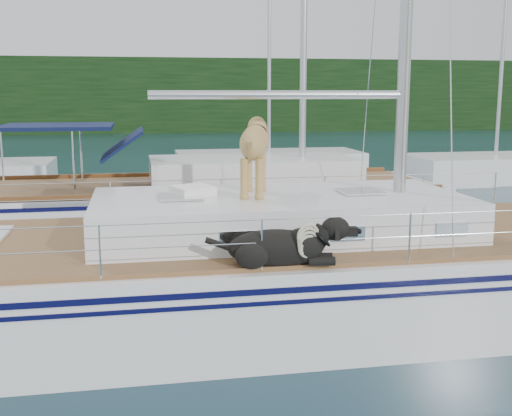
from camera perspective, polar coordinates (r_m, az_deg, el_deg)
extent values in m
plane|color=black|center=(9.39, -2.81, -9.97)|extent=(120.00, 120.00, 0.00)
cube|color=black|center=(53.75, -9.56, 9.83)|extent=(90.00, 3.00, 6.00)
cube|color=#595147|center=(55.01, -9.52, 7.33)|extent=(92.00, 1.00, 1.20)
cube|color=white|center=(9.23, -2.84, -7.06)|extent=(12.00, 3.80, 1.40)
cube|color=brown|center=(9.04, -2.88, -2.63)|extent=(11.52, 3.50, 0.06)
cube|color=white|center=(9.12, 2.09, -0.56)|extent=(5.20, 2.50, 0.55)
cylinder|color=silver|center=(8.96, 2.16, 10.03)|extent=(3.60, 0.12, 0.12)
cylinder|color=silver|center=(7.23, -1.03, -1.11)|extent=(10.56, 0.01, 0.01)
cylinder|color=silver|center=(10.64, -4.20, 2.53)|extent=(10.56, 0.01, 0.01)
cube|color=#1B37AE|center=(10.04, -9.90, -1.14)|extent=(0.75, 0.54, 0.06)
cube|color=white|center=(9.07, -5.61, 1.53)|extent=(0.66, 0.62, 0.13)
torus|color=beige|center=(7.36, 4.67, -2.53)|extent=(0.40, 0.23, 0.38)
cube|color=white|center=(15.17, -4.74, -0.41)|extent=(11.00, 3.50, 1.30)
cube|color=brown|center=(15.06, -4.78, 2.02)|extent=(10.56, 3.29, 0.06)
cube|color=white|center=(15.19, -0.28, 3.45)|extent=(4.80, 2.30, 0.55)
cube|color=#0D1739|center=(14.95, -17.24, 6.93)|extent=(2.40, 2.30, 0.08)
cube|color=white|center=(25.43, 1.15, 3.81)|extent=(7.20, 3.00, 1.10)
cylinder|color=silver|center=(25.42, 1.20, 16.45)|extent=(0.14, 0.14, 11.00)
cube|color=white|center=(25.58, 20.46, 3.20)|extent=(6.40, 3.00, 1.10)
cylinder|color=silver|center=(25.57, 21.27, 15.75)|extent=(0.14, 0.14, 11.00)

